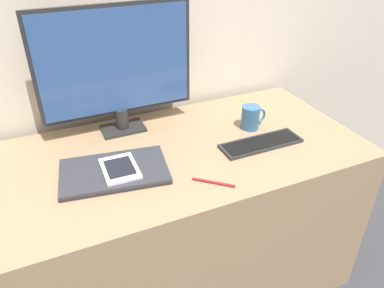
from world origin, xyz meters
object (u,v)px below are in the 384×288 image
object	(u,v)px
ereader	(120,168)
coffee_mug	(251,117)
monitor	(116,67)
keyboard	(261,143)
pen	(214,182)
laptop	(114,171)

from	to	relation	value
ereader	coffee_mug	size ratio (longest dim) A/B	1.46
monitor	coffee_mug	world-z (taller)	monitor
keyboard	ereader	bearing A→B (deg)	176.68
keyboard	ereader	world-z (taller)	ereader
keyboard	coffee_mug	size ratio (longest dim) A/B	2.93
keyboard	pen	world-z (taller)	keyboard
pen	coffee_mug	bearing A→B (deg)	41.61
coffee_mug	pen	xyz separation A→B (m)	(-0.30, -0.27, -0.04)
coffee_mug	keyboard	bearing A→B (deg)	-104.09
keyboard	laptop	size ratio (longest dim) A/B	0.83
keyboard	laptop	xyz separation A→B (m)	(-0.55, 0.04, 0.00)
ereader	laptop	bearing A→B (deg)	146.80
laptop	pen	distance (m)	0.33
ereader	coffee_mug	bearing A→B (deg)	9.95
keyboard	pen	xyz separation A→B (m)	(-0.27, -0.14, -0.00)
keyboard	monitor	bearing A→B (deg)	143.54
ereader	pen	xyz separation A→B (m)	(0.26, -0.17, -0.02)
monitor	pen	size ratio (longest dim) A/B	5.18
keyboard	ereader	xyz separation A→B (m)	(-0.53, 0.03, 0.02)
laptop	monitor	bearing A→B (deg)	69.50
pen	monitor	bearing A→B (deg)	110.25
keyboard	coffee_mug	distance (m)	0.14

